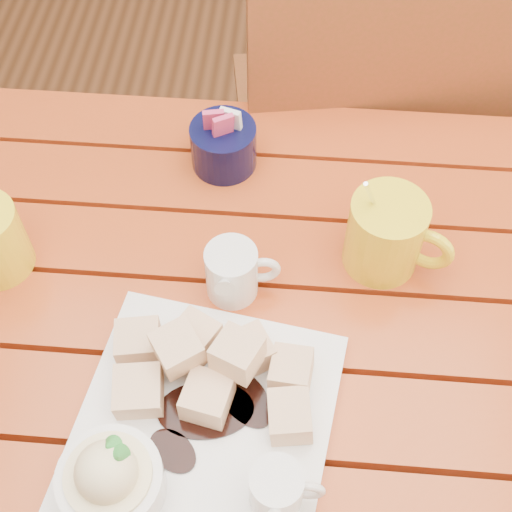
# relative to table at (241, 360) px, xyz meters

# --- Properties ---
(ground) EXTENTS (5.00, 5.00, 0.00)m
(ground) POSITION_rel_table_xyz_m (0.00, -0.00, -0.64)
(ground) COLOR #552F18
(ground) RESTS_ON ground
(table) EXTENTS (1.20, 0.79, 0.75)m
(table) POSITION_rel_table_xyz_m (0.00, 0.00, 0.00)
(table) COLOR #A33B15
(table) RESTS_ON ground
(dessert_plate) EXTENTS (0.32, 0.32, 0.11)m
(dessert_plate) POSITION_rel_table_xyz_m (-0.04, -0.16, 0.14)
(dessert_plate) COLOR white
(dessert_plate) RESTS_ON table
(coffee_mug_right) EXTENTS (0.14, 0.10, 0.16)m
(coffee_mug_right) POSITION_rel_table_xyz_m (0.18, 0.11, 0.16)
(coffee_mug_right) COLOR yellow
(coffee_mug_right) RESTS_ON table
(cream_pitcher) EXTENTS (0.10, 0.08, 0.08)m
(cream_pitcher) POSITION_rel_table_xyz_m (-0.01, 0.05, 0.15)
(cream_pitcher) COLOR white
(cream_pitcher) RESTS_ON table
(sugar_caddy) EXTENTS (0.09, 0.09, 0.10)m
(sugar_caddy) POSITION_rel_table_xyz_m (-0.05, 0.27, 0.14)
(sugar_caddy) COLOR black
(sugar_caddy) RESTS_ON table
(chair_far) EXTENTS (0.53, 0.53, 0.97)m
(chair_far) POSITION_rel_table_xyz_m (0.18, 0.54, -0.10)
(chair_far) COLOR brown
(chair_far) RESTS_ON ground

